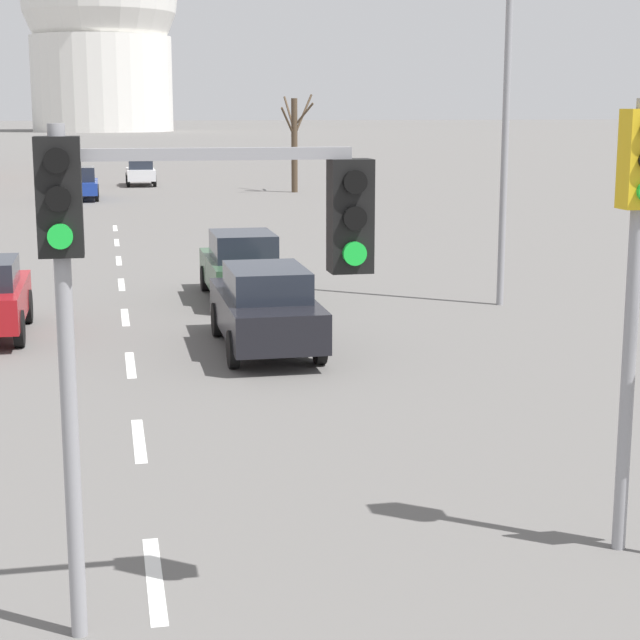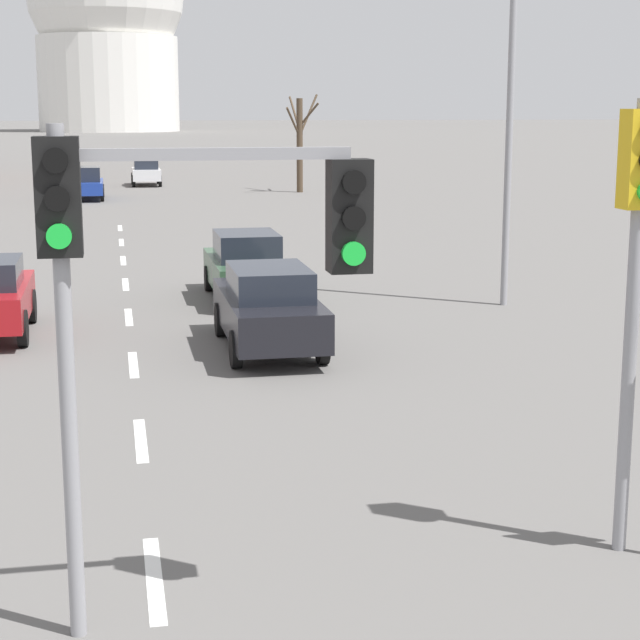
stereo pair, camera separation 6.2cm
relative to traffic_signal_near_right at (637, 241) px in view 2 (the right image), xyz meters
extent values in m
cube|color=silver|center=(-4.77, 0.20, -3.21)|extent=(0.16, 2.00, 0.01)
cube|color=silver|center=(-4.77, 4.70, -3.21)|extent=(0.16, 2.00, 0.01)
cube|color=silver|center=(-4.77, 9.20, -3.21)|extent=(0.16, 2.00, 0.01)
cube|color=silver|center=(-4.77, 13.70, -3.21)|extent=(0.16, 2.00, 0.01)
cube|color=silver|center=(-4.77, 18.20, -3.21)|extent=(0.16, 2.00, 0.01)
cube|color=silver|center=(-4.77, 22.70, -3.21)|extent=(0.16, 2.00, 0.01)
cube|color=silver|center=(-4.77, 27.20, -3.21)|extent=(0.16, 2.00, 0.01)
cube|color=silver|center=(-4.77, 31.70, -3.21)|extent=(0.16, 2.00, 0.01)
cylinder|color=gray|center=(0.00, 0.01, -0.92)|extent=(0.14, 0.14, 4.59)
cylinder|color=gray|center=(-5.46, -0.80, -1.03)|extent=(0.14, 0.14, 4.38)
cube|color=black|center=(-5.46, -0.80, 0.58)|extent=(0.36, 0.28, 0.96)
cylinder|color=black|center=(-5.46, -0.97, 0.88)|extent=(0.20, 0.06, 0.20)
cylinder|color=black|center=(-5.46, -0.97, 0.58)|extent=(0.20, 0.06, 0.20)
cylinder|color=green|center=(-5.46, -0.97, 0.29)|extent=(0.20, 0.06, 0.20)
cube|color=gray|center=(-4.27, -0.80, 0.91)|extent=(2.39, 0.10, 0.10)
cube|color=black|center=(-3.07, -0.80, 0.38)|extent=(0.36, 0.28, 0.96)
cylinder|color=black|center=(-3.07, -0.97, 0.68)|extent=(0.20, 0.06, 0.20)
cylinder|color=black|center=(-3.07, -0.97, 0.38)|extent=(0.20, 0.06, 0.20)
cylinder|color=green|center=(-3.07, -0.97, 0.09)|extent=(0.20, 0.06, 0.20)
cylinder|color=gray|center=(3.82, 13.55, 1.25)|extent=(0.16, 0.16, 8.93)
cube|color=navy|center=(-6.25, 45.27, -2.58)|extent=(1.61, 4.40, 0.59)
cube|color=#1E232D|center=(-6.25, 45.05, -1.93)|extent=(1.36, 2.11, 0.71)
cylinder|color=black|center=(-7.00, 46.63, -2.88)|extent=(0.18, 0.67, 0.67)
cylinder|color=black|center=(-5.49, 46.63, -2.88)|extent=(0.18, 0.67, 0.67)
cylinder|color=black|center=(-7.00, 43.90, -2.88)|extent=(0.18, 0.67, 0.67)
cylinder|color=black|center=(-5.49, 43.90, -2.88)|extent=(0.18, 0.67, 0.67)
cylinder|color=black|center=(-6.81, 13.50, -2.86)|extent=(0.18, 0.71, 0.71)
cylinder|color=black|center=(-6.81, 11.10, -2.86)|extent=(0.18, 0.71, 0.71)
cube|color=#2D4C33|center=(-1.95, 15.50, -2.56)|extent=(1.67, 4.17, 0.67)
cube|color=#1E232D|center=(-1.95, 15.30, -1.91)|extent=(1.42, 2.00, 0.63)
cylinder|color=black|center=(-2.74, 16.80, -2.90)|extent=(0.18, 0.64, 0.64)
cylinder|color=black|center=(-1.17, 16.80, -2.90)|extent=(0.18, 0.64, 0.64)
cylinder|color=black|center=(-2.74, 14.21, -2.90)|extent=(0.18, 0.64, 0.64)
cylinder|color=black|center=(-1.17, 14.21, -2.90)|extent=(0.18, 0.64, 0.64)
cube|color=silver|center=(-3.00, 54.65, -2.55)|extent=(1.61, 3.89, 0.63)
cube|color=#1E232D|center=(-3.00, 54.46, -1.95)|extent=(1.37, 1.87, 0.56)
cylinder|color=black|center=(-3.75, 55.86, -2.87)|extent=(0.18, 0.70, 0.70)
cylinder|color=black|center=(-2.24, 55.86, -2.87)|extent=(0.18, 0.70, 0.70)
cylinder|color=black|center=(-3.75, 53.45, -2.87)|extent=(0.18, 0.70, 0.70)
cylinder|color=black|center=(-2.24, 53.45, -2.87)|extent=(0.18, 0.70, 0.70)
cube|color=black|center=(-2.22, 9.98, -2.52)|extent=(1.65, 4.43, 0.71)
cube|color=#1E232D|center=(-2.22, 9.76, -1.89)|extent=(1.40, 2.12, 0.56)
cylinder|color=black|center=(-3.00, 11.36, -2.88)|extent=(0.18, 0.67, 0.67)
cylinder|color=black|center=(-1.45, 11.36, -2.88)|extent=(0.18, 0.67, 0.67)
cylinder|color=black|center=(-3.00, 8.61, -2.88)|extent=(0.18, 0.67, 0.67)
cylinder|color=black|center=(-1.45, 8.61, -2.88)|extent=(0.18, 0.67, 0.67)
cylinder|color=#473828|center=(5.03, 47.84, -0.71)|extent=(0.33, 0.33, 5.01)
cylinder|color=#473828|center=(5.49, 47.55, 0.94)|extent=(1.00, 0.73, 1.29)
cylinder|color=#473828|center=(4.56, 47.28, 0.61)|extent=(0.94, 1.27, 1.49)
cylinder|color=#473828|center=(4.92, 48.83, 1.03)|extent=(0.29, 2.06, 1.79)
cylinder|color=#473828|center=(5.59, 48.27, 0.93)|extent=(1.21, 0.99, 2.21)
cylinder|color=silver|center=(-4.77, 207.78, 5.83)|extent=(27.13, 27.13, 18.09)
camera|label=1|loc=(-5.10, -9.62, 1.28)|focal=60.00mm
camera|label=2|loc=(-5.04, -9.63, 1.28)|focal=60.00mm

